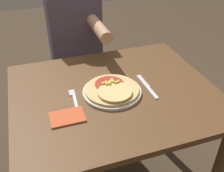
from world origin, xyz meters
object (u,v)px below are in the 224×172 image
(pizza, at_px, (112,89))
(fork, at_px, (74,99))
(knife, at_px, (147,87))
(plate, at_px, (112,92))
(person_diner, at_px, (76,46))
(dining_table, at_px, (114,112))

(pizza, distance_m, fork, 0.19)
(fork, bearing_deg, knife, -2.74)
(plate, xyz_separation_m, person_diner, (-0.04, 0.66, -0.05))
(knife, height_order, person_diner, person_diner)
(dining_table, bearing_deg, plate, -141.50)
(fork, xyz_separation_m, person_diner, (0.14, 0.65, -0.04))
(fork, xyz_separation_m, knife, (0.37, -0.02, 0.00))
(dining_table, xyz_separation_m, plate, (-0.02, -0.01, 0.14))
(plate, distance_m, knife, 0.18)
(knife, relative_size, person_diner, 0.17)
(plate, height_order, person_diner, person_diner)
(dining_table, relative_size, fork, 5.60)
(pizza, distance_m, knife, 0.18)
(plate, bearing_deg, fork, 177.55)
(pizza, xyz_separation_m, knife, (0.18, -0.00, -0.02))
(pizza, xyz_separation_m, person_diner, (-0.04, 0.66, -0.06))
(dining_table, height_order, fork, fork)
(fork, bearing_deg, pizza, -4.22)
(knife, bearing_deg, plate, 176.97)
(dining_table, height_order, plate, plate)
(dining_table, bearing_deg, pizza, -131.38)
(pizza, height_order, knife, pizza)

